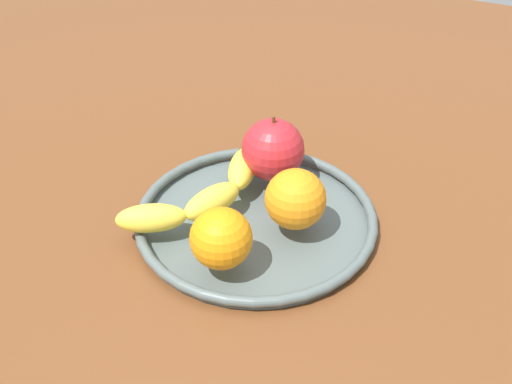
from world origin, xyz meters
TOP-DOWN VIEW (x-y plane):
  - ground_plane at (0.00, 0.00)cm, footprint 166.78×166.78cm
  - fruit_bowl at (0.00, 0.00)cm, footprint 28.44×28.44cm
  - banana at (-0.95, 6.09)cm, footprint 20.89×12.25cm
  - apple at (7.60, 1.04)cm, footprint 7.78×7.78cm
  - orange_back_right at (0.21, -4.79)cm, footprint 6.94×6.94cm
  - orange_back_left at (-9.11, -0.23)cm, footprint 6.64×6.64cm

SIDE VIEW (x-z plane):
  - ground_plane at x=0.00cm, z-range -4.00..0.00cm
  - fruit_bowl at x=0.00cm, z-range 0.02..1.82cm
  - banana at x=-0.95cm, z-range 1.80..5.08cm
  - orange_back_left at x=-9.11cm, z-range 1.80..8.44cm
  - orange_back_right at x=0.21cm, z-range 1.80..8.74cm
  - apple at x=7.60cm, z-range 1.40..9.98cm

